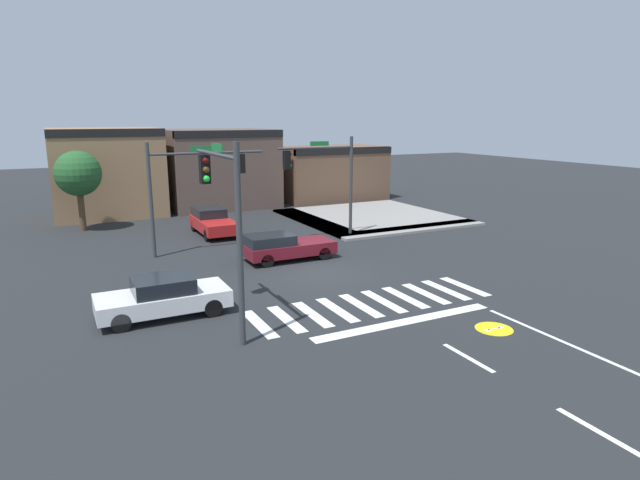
% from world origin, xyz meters
% --- Properties ---
extents(ground_plane, '(120.00, 120.00, 0.00)m').
position_xyz_m(ground_plane, '(0.00, 0.00, 0.00)').
color(ground_plane, '#232628').
extents(crosswalk_near, '(9.11, 2.61, 0.01)m').
position_xyz_m(crosswalk_near, '(0.00, -4.50, 0.00)').
color(crosswalk_near, silver).
rests_on(crosswalk_near, ground_plane).
extents(lane_markings, '(6.80, 24.25, 0.01)m').
position_xyz_m(lane_markings, '(1.06, -12.74, 0.00)').
color(lane_markings, white).
rests_on(lane_markings, ground_plane).
extents(bike_detector_marking, '(1.19, 1.19, 0.01)m').
position_xyz_m(bike_detector_marking, '(2.18, -8.28, 0.00)').
color(bike_detector_marking, yellow).
rests_on(bike_detector_marking, ground_plane).
extents(curb_corner_northeast, '(10.00, 10.60, 0.15)m').
position_xyz_m(curb_corner_northeast, '(8.49, 9.42, 0.07)').
color(curb_corner_northeast, gray).
rests_on(curb_corner_northeast, ground_plane).
extents(storefront_row, '(24.70, 6.62, 5.87)m').
position_xyz_m(storefront_row, '(0.92, 19.00, 2.72)').
color(storefront_row, '#93704C').
rests_on(storefront_row, ground_plane).
extents(traffic_signal_northeast, '(4.45, 0.32, 5.56)m').
position_xyz_m(traffic_signal_northeast, '(3.26, 5.64, 3.75)').
color(traffic_signal_northeast, '#383A3D').
rests_on(traffic_signal_northeast, ground_plane).
extents(traffic_signal_southwest, '(0.32, 4.26, 5.94)m').
position_xyz_m(traffic_signal_southwest, '(-5.34, -4.31, 4.05)').
color(traffic_signal_southwest, '#383A3D').
rests_on(traffic_signal_southwest, ground_plane).
extents(traffic_signal_northwest, '(5.72, 0.32, 5.45)m').
position_xyz_m(traffic_signal_northwest, '(-3.76, 5.73, 3.74)').
color(traffic_signal_northwest, '#383A3D').
rests_on(traffic_signal_northwest, ground_plane).
extents(car_maroon, '(4.24, 1.83, 1.28)m').
position_xyz_m(car_maroon, '(-0.48, 2.47, 0.66)').
color(car_maroon, maroon).
rests_on(car_maroon, ground_plane).
extents(car_red, '(1.82, 4.29, 1.42)m').
position_xyz_m(car_red, '(-1.88, 9.66, 0.73)').
color(car_red, red).
rests_on(car_red, ground_plane).
extents(car_white, '(4.33, 1.82, 1.36)m').
position_xyz_m(car_white, '(-6.96, -2.36, 0.68)').
color(car_white, white).
rests_on(car_white, ground_plane).
extents(roadside_tree, '(2.63, 2.63, 4.72)m').
position_xyz_m(roadside_tree, '(-8.50, 14.00, 3.36)').
color(roadside_tree, '#4C3823').
rests_on(roadside_tree, ground_plane).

